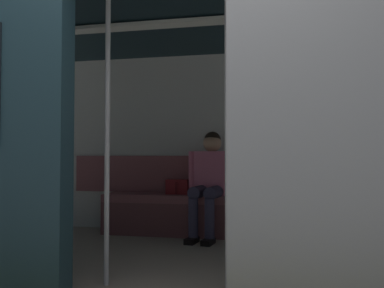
# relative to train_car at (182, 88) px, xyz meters

# --- Properties ---
(train_car) EXTENTS (6.40, 2.81, 2.28)m
(train_car) POSITION_rel_train_car_xyz_m (0.00, 0.00, 0.00)
(train_car) COLOR #ADAFB5
(train_car) RESTS_ON ground_plane
(bench_seat) EXTENTS (2.47, 0.44, 0.47)m
(bench_seat) POSITION_rel_train_car_xyz_m (-0.06, -1.06, -1.16)
(bench_seat) COLOR #935156
(bench_seat) RESTS_ON ground_plane
(person_seated) EXTENTS (0.55, 0.71, 1.20)m
(person_seated) POSITION_rel_train_car_xyz_m (-0.10, -1.01, -0.83)
(person_seated) COLOR pink
(person_seated) RESTS_ON ground_plane
(handbag) EXTENTS (0.26, 0.15, 0.17)m
(handbag) POSITION_rel_train_car_xyz_m (0.31, -1.13, -0.96)
(handbag) COLOR maroon
(handbag) RESTS_ON bench_seat
(book) EXTENTS (0.16, 0.23, 0.03)m
(book) POSITION_rel_train_car_xyz_m (-0.49, -1.15, -1.03)
(book) COLOR #33723F
(book) RESTS_ON bench_seat
(grab_pole_door) EXTENTS (0.04, 0.04, 2.14)m
(grab_pole_door) POSITION_rel_train_car_xyz_m (0.36, 0.78, -0.44)
(grab_pole_door) COLOR silver
(grab_pole_door) RESTS_ON ground_plane
(grab_pole_far) EXTENTS (0.04, 0.04, 2.14)m
(grab_pole_far) POSITION_rel_train_car_xyz_m (-0.49, 0.74, -0.44)
(grab_pole_far) COLOR silver
(grab_pole_far) RESTS_ON ground_plane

